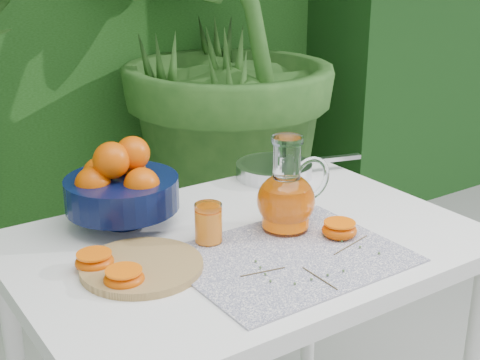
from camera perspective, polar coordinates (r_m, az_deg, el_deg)
potted_plant_right at (r=2.80m, az=-3.37°, el=12.51°), size 2.84×2.84×2.01m
white_table at (r=1.51m, az=0.43°, el=-7.78°), size 1.00×0.70×0.75m
placemat at (r=1.39m, az=4.20°, el=-6.54°), size 0.46×0.36×0.00m
cutting_board at (r=1.35m, az=-8.38°, el=-7.33°), size 0.32×0.32×0.02m
fruit_bowl at (r=1.53m, az=-10.17°, el=-0.50°), size 0.34×0.34×0.20m
juice_pitcher at (r=1.49m, az=4.03°, el=-1.50°), size 0.19×0.14×0.22m
juice_tumbler at (r=1.43m, az=-2.71°, el=-3.77°), size 0.06×0.06×0.09m
saute_pan at (r=1.84m, az=3.01°, el=0.93°), size 0.38×0.26×0.04m
orange_halves at (r=1.36m, az=-4.09°, el=-6.41°), size 0.58×0.24×0.04m
thyme_sprigs at (r=1.36m, az=6.33°, el=-7.05°), size 0.33×0.20×0.01m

